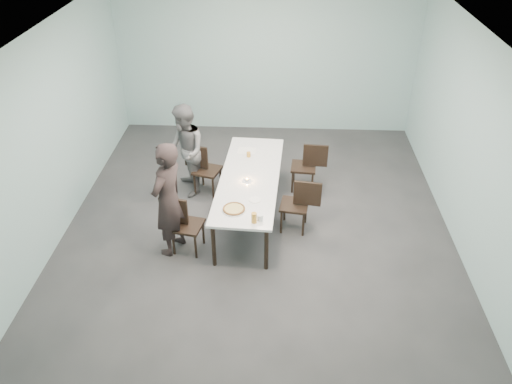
{
  "coord_description": "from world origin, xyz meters",
  "views": [
    {
      "loc": [
        0.29,
        -6.3,
        4.84
      ],
      "look_at": [
        0.0,
        -0.54,
        1.0
      ],
      "focal_mm": 35.0,
      "sensor_mm": 36.0,
      "label": 1
    }
  ],
  "objects_px": {
    "chair_far_left": "(203,166)",
    "side_plate": "(255,200)",
    "beer_glass": "(254,218)",
    "diner_near": "(168,200)",
    "tealight": "(247,180)",
    "chair_far_right": "(308,164)",
    "diner_far": "(185,151)",
    "chair_near_left": "(182,221)",
    "water_tumbler": "(260,217)",
    "chair_near_right": "(300,202)",
    "amber_tumbler": "(249,154)",
    "table": "(250,180)",
    "pizza": "(234,209)"
  },
  "relations": [
    {
      "from": "amber_tumbler",
      "to": "water_tumbler",
      "type": "bearing_deg",
      "value": -81.32
    },
    {
      "from": "table",
      "to": "water_tumbler",
      "type": "xyz_separation_m",
      "value": [
        0.21,
        -1.1,
        0.1
      ]
    },
    {
      "from": "chair_near_right",
      "to": "diner_near",
      "type": "relative_size",
      "value": 0.49
    },
    {
      "from": "amber_tumbler",
      "to": "chair_near_right",
      "type": "bearing_deg",
      "value": -47.69
    },
    {
      "from": "pizza",
      "to": "beer_glass",
      "type": "bearing_deg",
      "value": -42.22
    },
    {
      "from": "chair_near_right",
      "to": "amber_tumbler",
      "type": "relative_size",
      "value": 10.88
    },
    {
      "from": "chair_near_left",
      "to": "water_tumbler",
      "type": "height_order",
      "value": "chair_near_left"
    },
    {
      "from": "chair_far_left",
      "to": "amber_tumbler",
      "type": "distance_m",
      "value": 0.85
    },
    {
      "from": "chair_near_left",
      "to": "chair_near_right",
      "type": "height_order",
      "value": "same"
    },
    {
      "from": "diner_far",
      "to": "side_plate",
      "type": "bearing_deg",
      "value": 23.73
    },
    {
      "from": "chair_near_left",
      "to": "side_plate",
      "type": "bearing_deg",
      "value": 23.02
    },
    {
      "from": "chair_far_right",
      "to": "beer_glass",
      "type": "relative_size",
      "value": 5.8
    },
    {
      "from": "chair_near_right",
      "to": "diner_far",
      "type": "xyz_separation_m",
      "value": [
        -1.9,
        0.96,
        0.3
      ]
    },
    {
      "from": "beer_glass",
      "to": "tealight",
      "type": "distance_m",
      "value": 1.05
    },
    {
      "from": "table",
      "to": "chair_far_left",
      "type": "relative_size",
      "value": 3.04
    },
    {
      "from": "chair_far_right",
      "to": "tealight",
      "type": "bearing_deg",
      "value": 50.34
    },
    {
      "from": "diner_near",
      "to": "beer_glass",
      "type": "height_order",
      "value": "diner_near"
    },
    {
      "from": "chair_far_left",
      "to": "tealight",
      "type": "height_order",
      "value": "chair_far_left"
    },
    {
      "from": "table",
      "to": "beer_glass",
      "type": "distance_m",
      "value": 1.17
    },
    {
      "from": "chair_far_right",
      "to": "pizza",
      "type": "xyz_separation_m",
      "value": [
        -1.12,
        -1.77,
        0.27
      ]
    },
    {
      "from": "chair_near_right",
      "to": "diner_near",
      "type": "distance_m",
      "value": 2.0
    },
    {
      "from": "diner_near",
      "to": "water_tumbler",
      "type": "xyz_separation_m",
      "value": [
        1.3,
        -0.23,
        -0.09
      ]
    },
    {
      "from": "water_tumbler",
      "to": "chair_far_left",
      "type": "bearing_deg",
      "value": 120.25
    },
    {
      "from": "chair_far_right",
      "to": "pizza",
      "type": "height_order",
      "value": "chair_far_right"
    },
    {
      "from": "chair_near_right",
      "to": "diner_far",
      "type": "height_order",
      "value": "diner_far"
    },
    {
      "from": "diner_far",
      "to": "side_plate",
      "type": "xyz_separation_m",
      "value": [
        1.23,
        -1.3,
        -0.05
      ]
    },
    {
      "from": "chair_near_right",
      "to": "table",
      "type": "bearing_deg",
      "value": -11.16
    },
    {
      "from": "pizza",
      "to": "tealight",
      "type": "height_order",
      "value": "tealight"
    },
    {
      "from": "water_tumbler",
      "to": "side_plate",
      "type": "bearing_deg",
      "value": 101.13
    },
    {
      "from": "diner_near",
      "to": "pizza",
      "type": "relative_size",
      "value": 5.19
    },
    {
      "from": "table",
      "to": "amber_tumbler",
      "type": "relative_size",
      "value": 33.05
    },
    {
      "from": "table",
      "to": "chair_near_right",
      "type": "bearing_deg",
      "value": -19.69
    },
    {
      "from": "diner_near",
      "to": "water_tumbler",
      "type": "height_order",
      "value": "diner_near"
    },
    {
      "from": "chair_near_right",
      "to": "amber_tumbler",
      "type": "height_order",
      "value": "chair_near_right"
    },
    {
      "from": "tealight",
      "to": "chair_far_left",
      "type": "bearing_deg",
      "value": 134.43
    },
    {
      "from": "chair_near_right",
      "to": "tealight",
      "type": "relative_size",
      "value": 15.54
    },
    {
      "from": "chair_far_right",
      "to": "beer_glass",
      "type": "distance_m",
      "value": 2.22
    },
    {
      "from": "diner_near",
      "to": "pizza",
      "type": "height_order",
      "value": "diner_near"
    },
    {
      "from": "table",
      "to": "diner_far",
      "type": "distance_m",
      "value": 1.31
    },
    {
      "from": "chair_far_left",
      "to": "tealight",
      "type": "relative_size",
      "value": 15.54
    },
    {
      "from": "chair_near_right",
      "to": "chair_far_right",
      "type": "bearing_deg",
      "value": -90.04
    },
    {
      "from": "water_tumbler",
      "to": "amber_tumbler",
      "type": "distance_m",
      "value": 1.76
    },
    {
      "from": "chair_near_left",
      "to": "chair_far_left",
      "type": "height_order",
      "value": "same"
    },
    {
      "from": "chair_near_right",
      "to": "chair_far_right",
      "type": "height_order",
      "value": "same"
    },
    {
      "from": "chair_near_left",
      "to": "beer_glass",
      "type": "height_order",
      "value": "beer_glass"
    },
    {
      "from": "chair_far_left",
      "to": "side_plate",
      "type": "xyz_separation_m",
      "value": [
        0.97,
        -1.34,
        0.25
      ]
    },
    {
      "from": "chair_far_right",
      "to": "amber_tumbler",
      "type": "xyz_separation_m",
      "value": [
        -1.01,
        -0.24,
        0.29
      ]
    },
    {
      "from": "pizza",
      "to": "water_tumbler",
      "type": "xyz_separation_m",
      "value": [
        0.38,
        -0.22,
        0.03
      ]
    },
    {
      "from": "side_plate",
      "to": "beer_glass",
      "type": "relative_size",
      "value": 1.2
    },
    {
      "from": "diner_near",
      "to": "tealight",
      "type": "height_order",
      "value": "diner_near"
    }
  ]
}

